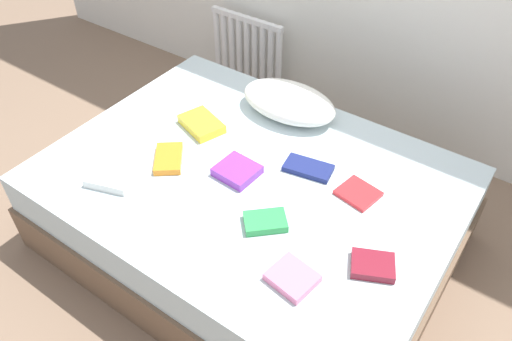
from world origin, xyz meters
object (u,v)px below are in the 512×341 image
object	(u,v)px
bed	(251,209)
textbook_green	(265,222)
textbook_white	(112,177)
textbook_red	(358,193)
textbook_purple	(237,171)
textbook_pink	(292,278)
textbook_navy	(308,168)
textbook_maroon	(373,265)
textbook_yellow	(202,124)
pillow	(289,102)
textbook_orange	(169,158)
radiator	(247,50)

from	to	relation	value
bed	textbook_green	bearing A→B (deg)	-43.19
textbook_white	textbook_red	xyz separation A→B (m)	(1.01, 0.59, -0.01)
textbook_purple	textbook_pink	world-z (taller)	textbook_purple
textbook_green	textbook_pink	bearing A→B (deg)	-79.03
textbook_purple	textbook_red	size ratio (longest dim) A/B	1.09
textbook_navy	textbook_maroon	bearing A→B (deg)	-45.49
textbook_purple	textbook_yellow	distance (m)	0.43
textbook_pink	textbook_white	xyz separation A→B (m)	(-1.01, -0.01, 0.00)
bed	textbook_white	world-z (taller)	textbook_white
textbook_pink	textbook_yellow	bearing A→B (deg)	157.61
textbook_purple	textbook_red	xyz separation A→B (m)	(0.55, 0.21, -0.01)
pillow	textbook_orange	world-z (taller)	pillow
bed	textbook_red	bearing A→B (deg)	18.56
textbook_green	textbook_orange	distance (m)	0.64
textbook_pink	textbook_red	world-z (taller)	textbook_pink
textbook_orange	textbook_white	bearing A→B (deg)	-63.96
textbook_yellow	textbook_navy	bearing A→B (deg)	21.95
textbook_red	textbook_white	bearing A→B (deg)	-139.16
bed	textbook_maroon	world-z (taller)	textbook_maroon
pillow	textbook_orange	bearing A→B (deg)	-111.12
radiator	textbook_white	xyz separation A→B (m)	(0.38, -1.62, 0.17)
bed	textbook_maroon	xyz separation A→B (m)	(0.74, -0.18, 0.27)
textbook_red	textbook_orange	bearing A→B (deg)	-148.94
textbook_yellow	textbook_maroon	world-z (taller)	textbook_yellow
bed	textbook_green	xyz separation A→B (m)	(0.25, -0.23, 0.27)
textbook_yellow	textbook_pink	bearing A→B (deg)	-12.21
radiator	textbook_green	bearing A→B (deg)	-51.54
pillow	textbook_yellow	xyz separation A→B (m)	(-0.31, -0.39, -0.05)
bed	textbook_orange	xyz separation A→B (m)	(-0.39, -0.16, 0.27)
textbook_red	textbook_navy	world-z (taller)	textbook_navy
textbook_purple	textbook_maroon	size ratio (longest dim) A/B	1.11
textbook_orange	textbook_maroon	size ratio (longest dim) A/B	1.26
pillow	textbook_pink	size ratio (longest dim) A/B	3.16
textbook_pink	textbook_white	distance (m)	1.01
textbook_orange	textbook_white	world-z (taller)	textbook_white
textbook_purple	textbook_navy	world-z (taller)	textbook_purple
radiator	pillow	bearing A→B (deg)	-40.80
textbook_green	textbook_white	bearing A→B (deg)	150.49
textbook_maroon	textbook_yellow	bearing A→B (deg)	138.90
textbook_green	bed	bearing A→B (deg)	93.45
textbook_pink	textbook_white	bearing A→B (deg)	-170.88
textbook_orange	textbook_maroon	bearing A→B (deg)	51.04
radiator	pillow	world-z (taller)	pillow
textbook_white	textbook_red	distance (m)	1.17
textbook_green	textbook_yellow	xyz separation A→B (m)	(-0.68, 0.38, 0.01)
textbook_green	textbook_red	world-z (taller)	textbook_green
bed	textbook_white	xyz separation A→B (m)	(-0.51, -0.42, 0.27)
radiator	textbook_purple	distance (m)	1.51
textbook_purple	textbook_maroon	world-z (taller)	textbook_purple
textbook_white	textbook_navy	world-z (taller)	textbook_white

